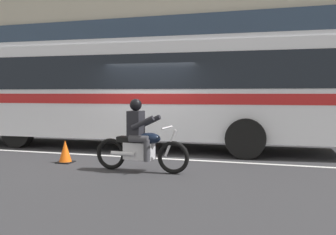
# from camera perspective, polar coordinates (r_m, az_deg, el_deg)

# --- Properties ---
(ground_plane) EXTENTS (60.00, 60.00, 0.00)m
(ground_plane) POSITION_cam_1_polar(r_m,az_deg,el_deg) (10.59, -2.71, -5.50)
(ground_plane) COLOR #2B2B2D
(sidewalk_curb) EXTENTS (28.00, 3.80, 0.15)m
(sidewalk_curb) POSITION_cam_1_polar(r_m,az_deg,el_deg) (15.43, 3.70, -2.34)
(sidewalk_curb) COLOR #A39E93
(sidewalk_curb) RESTS_ON ground_plane
(lane_center_stripe) EXTENTS (26.60, 0.14, 0.01)m
(lane_center_stripe) POSITION_cam_1_polar(r_m,az_deg,el_deg) (10.03, -3.87, -5.99)
(lane_center_stripe) COLOR silver
(lane_center_stripe) RESTS_ON ground_plane
(transit_bus) EXTENTS (12.00, 3.03, 3.22)m
(transit_bus) POSITION_cam_1_polar(r_m,az_deg,el_deg) (11.81, -3.87, 4.62)
(transit_bus) COLOR silver
(transit_bus) RESTS_ON ground_plane
(motorcycle_with_rider) EXTENTS (2.14, 0.64, 1.56)m
(motorcycle_with_rider) POSITION_cam_1_polar(r_m,az_deg,el_deg) (8.20, -4.15, -3.55)
(motorcycle_with_rider) COLOR black
(motorcycle_with_rider) RESTS_ON ground_plane
(fire_hydrant) EXTENTS (0.22, 0.30, 0.75)m
(fire_hydrant) POSITION_cam_1_polar(r_m,az_deg,el_deg) (14.16, 23.48, -1.37)
(fire_hydrant) COLOR gold
(fire_hydrant) RESTS_ON sidewalk_curb
(traffic_cone) EXTENTS (0.36, 0.36, 0.55)m
(traffic_cone) POSITION_cam_1_polar(r_m,az_deg,el_deg) (9.58, -15.13, -5.03)
(traffic_cone) COLOR #EA590F
(traffic_cone) RESTS_ON ground_plane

